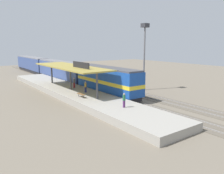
# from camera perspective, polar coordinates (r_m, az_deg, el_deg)

# --- Properties ---
(ground_plane) EXTENTS (120.00, 120.00, 0.00)m
(ground_plane) POSITION_cam_1_polar(r_m,az_deg,el_deg) (41.35, -1.96, -0.73)
(ground_plane) COLOR #706656
(track_near) EXTENTS (3.20, 110.00, 0.16)m
(track_near) POSITION_cam_1_polar(r_m,az_deg,el_deg) (40.27, -4.32, -1.02)
(track_near) COLOR #5F5649
(track_near) RESTS_ON ground
(track_far) EXTENTS (3.20, 110.00, 0.16)m
(track_far) POSITION_cam_1_polar(r_m,az_deg,el_deg) (42.83, 0.91, -0.28)
(track_far) COLOR #5F5649
(track_far) RESTS_ON ground
(platform) EXTENTS (6.00, 44.00, 0.90)m
(platform) POSITION_cam_1_polar(r_m,az_deg,el_deg) (38.02, -10.22, -1.23)
(platform) COLOR #9E998E
(platform) RESTS_ON ground
(station_canopy) EXTENTS (5.20, 18.00, 4.70)m
(station_canopy) POSITION_cam_1_polar(r_m,az_deg,el_deg) (37.31, -10.36, 4.89)
(station_canopy) COLOR #47474C
(station_canopy) RESTS_ON platform
(platform_bench) EXTENTS (0.44, 1.70, 0.50)m
(platform_bench) POSITION_cam_1_polar(r_m,az_deg,el_deg) (31.98, -7.79, -1.79)
(platform_bench) COLOR #333338
(platform_bench) RESTS_ON platform
(locomotive) EXTENTS (2.93, 14.43, 4.44)m
(locomotive) POSITION_cam_1_polar(r_m,az_deg,el_deg) (36.70, -1.21, 1.63)
(locomotive) COLOR #28282D
(locomotive) RESTS_ON track_near
(passenger_carriage_front) EXTENTS (2.90, 20.00, 4.24)m
(passenger_carriage_front) POSITION_cam_1_polar(r_m,az_deg,el_deg) (52.36, -12.62, 4.02)
(passenger_carriage_front) COLOR #28282D
(passenger_carriage_front) RESTS_ON track_near
(passenger_carriage_rear) EXTENTS (2.90, 20.00, 4.24)m
(passenger_carriage_rear) POSITION_cam_1_polar(r_m,az_deg,el_deg) (71.82, -19.35, 5.45)
(passenger_carriage_rear) COLOR #28282D
(passenger_carriage_rear) RESTS_ON track_near
(freight_car) EXTENTS (2.80, 12.00, 3.54)m
(freight_car) POSITION_cam_1_polar(r_m,az_deg,el_deg) (45.40, -1.84, 2.83)
(freight_car) COLOR #28282D
(freight_car) RESTS_ON track_far
(light_mast) EXTENTS (1.10, 1.10, 11.70)m
(light_mast) POSITION_cam_1_polar(r_m,az_deg,el_deg) (40.97, 8.15, 10.89)
(light_mast) COLOR slate
(light_mast) RESTS_ON ground
(person_waiting) EXTENTS (0.34, 0.34, 1.71)m
(person_waiting) POSITION_cam_1_polar(r_m,az_deg,el_deg) (34.99, -6.64, 0.17)
(person_waiting) COLOR navy
(person_waiting) RESTS_ON platform
(person_walking) EXTENTS (0.34, 0.34, 1.71)m
(person_walking) POSITION_cam_1_polar(r_m,az_deg,el_deg) (39.04, -9.44, 1.21)
(person_walking) COLOR maroon
(person_walking) RESTS_ON platform
(person_boarding) EXTENTS (0.34, 0.34, 1.71)m
(person_boarding) POSITION_cam_1_polar(r_m,az_deg,el_deg) (26.64, 3.03, -3.14)
(person_boarding) COLOR #663375
(person_boarding) RESTS_ON platform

